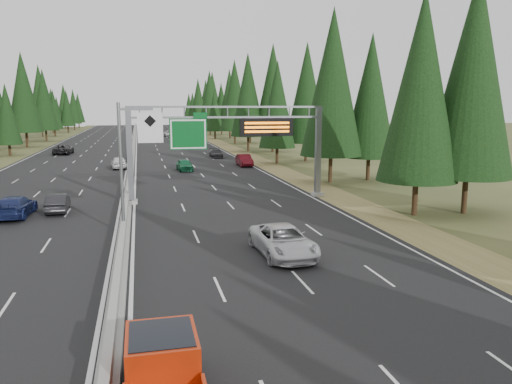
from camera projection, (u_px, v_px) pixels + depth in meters
road at (133, 153)px, 83.41m from camera, size 32.00×260.00×0.08m
shoulder_right at (237, 151)px, 87.41m from camera, size 3.60×260.00×0.06m
shoulder_left at (18, 156)px, 79.42m from camera, size 3.60×260.00×0.06m
median_barrier at (133, 151)px, 83.35m from camera, size 0.70×260.00×0.85m
sign_gantry at (236, 138)px, 41.23m from camera, size 16.75×0.98×7.80m
hov_sign_pole at (131, 159)px, 29.94m from camera, size 2.80×0.50×8.00m
tree_row_right at (287, 93)px, 72.14m from camera, size 12.06×238.27×18.70m
silver_minivan at (283, 241)px, 26.27m from camera, size 2.80×5.68×1.55m
red_pickup at (163, 369)px, 13.00m from camera, size 1.98×5.55×1.81m
car_ahead_green at (185, 165)px, 60.76m from camera, size 1.93×4.30×1.43m
car_ahead_dkred at (244, 160)px, 65.51m from camera, size 1.67×4.65×1.52m
car_ahead_dkgrey at (216, 153)px, 76.39m from camera, size 1.99×4.47×1.28m
car_ahead_white at (170, 134)px, 128.51m from camera, size 3.14×6.00×1.61m
car_ahead_far at (149, 132)px, 139.59m from camera, size 1.60×3.84×1.30m
car_onc_near at (58, 203)px, 37.11m from camera, size 1.63×4.21×1.37m
car_onc_blue at (15, 206)px, 35.41m from camera, size 2.33×5.31×1.52m
car_onc_white at (119, 162)px, 62.84m from camera, size 2.18×4.65×1.54m
car_onc_far at (63, 149)px, 81.64m from camera, size 2.85×5.83×1.59m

